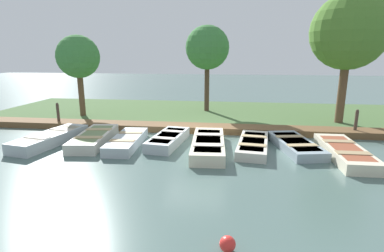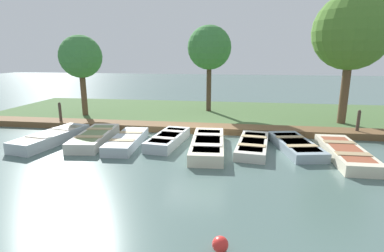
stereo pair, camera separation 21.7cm
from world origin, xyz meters
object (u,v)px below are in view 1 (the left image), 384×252
rowboat_2 (127,141)px  mooring_post_far (356,123)px  rowboat_6 (295,145)px  rowboat_7 (345,152)px  rowboat_3 (168,139)px  rowboat_4 (208,145)px  buoy (228,244)px  park_tree_left (207,48)px  mooring_post_near (58,115)px  park_tree_center (349,32)px  park_tree_far_left (78,57)px  rowboat_0 (51,138)px  rowboat_1 (94,138)px  rowboat_5 (253,145)px

rowboat_2 → mooring_post_far: size_ratio=2.56×
rowboat_6 → rowboat_7: (0.68, 1.47, 0.02)m
rowboat_3 → rowboat_6: (0.00, 4.72, -0.03)m
rowboat_4 → buoy: bearing=4.6°
park_tree_left → mooring_post_near: bearing=-57.5°
rowboat_3 → rowboat_4: rowboat_4 is taller
rowboat_3 → park_tree_left: park_tree_left is taller
rowboat_6 → park_tree_center: 6.53m
mooring_post_far → park_tree_far_left: size_ratio=0.27×
mooring_post_far → rowboat_2: bearing=-74.4°
rowboat_6 → rowboat_2: bearing=-97.8°
rowboat_6 → park_tree_far_left: size_ratio=0.72×
rowboat_0 → rowboat_3: rowboat_0 is taller
park_tree_center → park_tree_far_left: bearing=-90.0°
rowboat_6 → buoy: size_ratio=10.84×
rowboat_1 → park_tree_left: park_tree_left is taller
rowboat_0 → rowboat_5: rowboat_0 is taller
buoy → rowboat_3: bearing=-159.1°
mooring_post_far → park_tree_left: size_ratio=0.23×
park_tree_far_left → rowboat_1: bearing=31.5°
rowboat_0 → rowboat_6: (-0.52, 9.24, -0.05)m
rowboat_0 → buoy: 8.91m
rowboat_3 → rowboat_6: 4.72m
rowboat_1 → mooring_post_near: size_ratio=2.83×
rowboat_6 → park_tree_far_left: (-4.15, -10.29, 3.04)m
rowboat_4 → rowboat_7: (0.14, 4.61, -0.02)m
rowboat_1 → rowboat_5: size_ratio=1.05×
rowboat_1 → park_tree_left: size_ratio=0.66×
rowboat_0 → rowboat_4: 6.11m
rowboat_6 → park_tree_center: (-4.14, 2.84, 4.17)m
rowboat_3 → rowboat_5: size_ratio=0.91×
rowboat_0 → park_tree_far_left: park_tree_far_left is taller
rowboat_7 → buoy: size_ratio=11.87×
buoy → park_tree_center: park_tree_center is taller
buoy → park_tree_far_left: park_tree_far_left is taller
rowboat_6 → park_tree_far_left: park_tree_far_left is taller
rowboat_2 → rowboat_3: (-0.41, 1.51, 0.01)m
rowboat_0 → rowboat_5: 7.73m
rowboat_7 → park_tree_left: size_ratio=0.69×
rowboat_1 → park_tree_center: bearing=105.8°
mooring_post_near → rowboat_7: bearing=76.8°
buoy → park_tree_far_left: size_ratio=0.07×
rowboat_1 → rowboat_6: rowboat_1 is taller
rowboat_4 → rowboat_0: bearing=-93.4°
mooring_post_near → park_tree_far_left: bearing=174.8°
rowboat_3 → rowboat_2: bearing=-67.5°
rowboat_3 → buoy: (6.18, 2.36, -0.05)m
park_tree_far_left → mooring_post_far: bearing=81.2°
rowboat_1 → rowboat_4: 4.50m
rowboat_3 → mooring_post_near: mooring_post_near is taller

